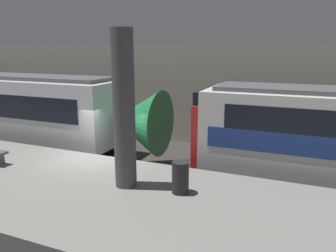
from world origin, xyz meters
name	(u,v)px	position (x,y,z in m)	size (l,w,h in m)	color
ground_plane	(99,184)	(0.00, 0.00, 0.00)	(120.00, 120.00, 0.00)	#33302D
platform	(48,198)	(0.00, -2.52, 0.56)	(40.00, 5.04, 1.12)	slate
station_rear_barrier	(167,94)	(0.00, 6.42, 2.47)	(50.00, 0.15, 4.94)	#B2AD9E
support_pillar_near	(124,111)	(2.30, -1.94, 3.21)	(0.58, 0.58, 4.19)	#47474C
trash_bin	(180,177)	(3.84, -1.82, 1.54)	(0.44, 0.44, 0.85)	#232328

